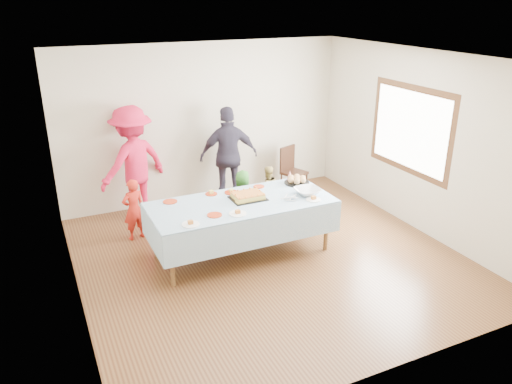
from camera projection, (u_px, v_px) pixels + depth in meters
ground at (269, 257)px, 6.94m from camera, size 5.00×5.00×0.00m
room_walls at (274, 133)px, 6.31m from camera, size 5.04×5.04×2.72m
party_table at (241, 206)px, 6.79m from camera, size 2.50×1.10×0.78m
birthday_cake at (248, 196)px, 6.86m from camera, size 0.47×0.36×0.08m
rolls_tray at (297, 180)px, 7.42m from camera, size 0.37×0.37×0.11m
punch_bowl at (307, 191)px, 7.01m from camera, size 0.36×0.36×0.09m
party_hat at (290, 176)px, 7.50m from camera, size 0.10×0.10×0.17m
fork_pile at (290, 197)px, 6.83m from camera, size 0.24×0.18×0.07m
plate_red_far_a at (170, 202)px, 6.77m from camera, size 0.20×0.20×0.01m
plate_red_far_b at (211, 194)px, 7.03m from camera, size 0.17×0.17×0.01m
plate_red_far_c at (231, 192)px, 7.08m from camera, size 0.20×0.20×0.01m
plate_red_far_d at (259, 187)px, 7.30m from camera, size 0.16×0.16×0.01m
plate_red_near at (215, 215)px, 6.36m from camera, size 0.19×0.19×0.01m
plate_white_left at (191, 224)px, 6.10m from camera, size 0.22×0.22×0.01m
plate_white_mid at (238, 214)px, 6.40m from camera, size 0.22×0.22×0.01m
plate_white_right at (314, 200)px, 6.84m from camera, size 0.20×0.20×0.01m
dining_chair at (291, 168)px, 9.02m from camera, size 0.49×0.49×0.87m
toddler_left at (134, 209)px, 7.31m from camera, size 0.38×0.29×0.94m
toddler_mid at (243, 199)px, 7.73m from camera, size 0.51×0.41×0.91m
toddler_right at (267, 189)px, 8.26m from camera, size 0.40×0.31×0.80m
adult_left at (133, 163)px, 7.94m from camera, size 1.35×1.10×1.82m
adult_right at (229, 156)px, 8.49m from camera, size 1.05×0.58×1.69m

